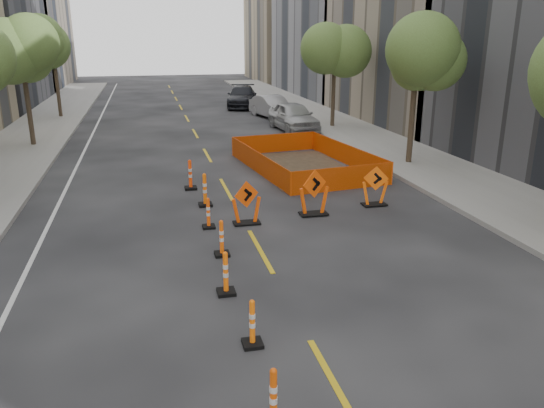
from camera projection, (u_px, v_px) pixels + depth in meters
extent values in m
plane|color=black|center=(303.00, 327.00, 10.39)|extent=(140.00, 140.00, 0.00)
cube|color=gray|center=(421.00, 162.00, 23.46)|extent=(4.00, 90.00, 0.15)
cube|color=gray|center=(453.00, 10.00, 34.05)|extent=(12.00, 16.00, 14.00)
cube|color=tan|center=(301.00, 13.00, 65.99)|extent=(12.00, 14.00, 16.00)
cylinder|color=#382B1E|center=(30.00, 116.00, 26.60)|extent=(0.24, 0.24, 3.15)
sphere|color=#4F652B|center=(21.00, 55.00, 25.69)|extent=(2.80, 2.80, 2.80)
cylinder|color=#382B1E|center=(58.00, 95.00, 35.87)|extent=(0.24, 0.24, 3.15)
sphere|color=#4F652B|center=(53.00, 49.00, 34.96)|extent=(2.80, 2.80, 2.80)
cylinder|color=#382B1E|center=(411.00, 129.00, 22.87)|extent=(0.24, 0.24, 3.15)
sphere|color=#4F652B|center=(417.00, 58.00, 21.97)|extent=(2.80, 2.80, 2.80)
cylinder|color=#382B1E|center=(333.00, 102.00, 32.14)|extent=(0.24, 0.24, 3.15)
sphere|color=#4F652B|center=(335.00, 51.00, 31.24)|extent=(2.80, 2.80, 2.80)
imported|color=#B5B6B7|center=(293.00, 116.00, 31.52)|extent=(2.34, 5.06, 1.68)
imported|color=#9D9CA1|center=(272.00, 107.00, 36.47)|extent=(2.55, 4.76, 1.49)
imported|color=black|center=(242.00, 97.00, 41.81)|extent=(3.33, 5.91, 1.62)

